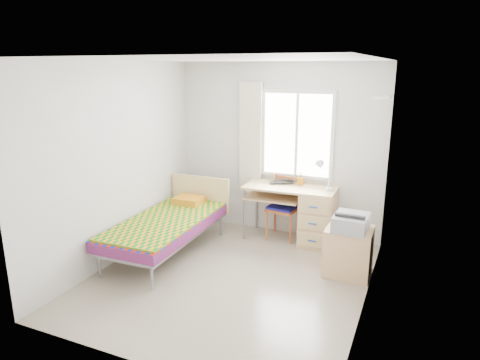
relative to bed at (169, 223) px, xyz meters
name	(u,v)px	position (x,y,z in m)	size (l,w,h in m)	color
floor	(230,278)	(1.09, -0.36, -0.43)	(3.50, 3.50, 0.00)	#BCAD93
ceiling	(229,59)	(1.09, -0.36, 2.17)	(3.50, 3.50, 0.00)	white
wall_back	(278,150)	(1.09, 1.39, 0.87)	(3.20, 3.20, 0.00)	silver
wall_left	(118,164)	(-0.51, -0.36, 0.87)	(3.50, 3.50, 0.00)	silver
wall_right	(372,191)	(2.69, -0.36, 0.87)	(3.50, 3.50, 0.00)	silver
window	(297,135)	(1.39, 1.37, 1.12)	(1.10, 0.04, 1.30)	white
curtain	(251,139)	(0.67, 1.32, 1.02)	(0.35, 0.05, 1.70)	beige
floating_shelf	(382,97)	(2.58, 1.04, 1.72)	(0.20, 0.32, 0.03)	white
bed	(169,223)	(0.00, 0.00, 0.00)	(0.99, 2.06, 0.89)	gray
desk	(313,214)	(1.75, 1.10, 0.02)	(1.34, 0.65, 0.83)	tan
chair	(284,203)	(1.29, 1.17, 0.11)	(0.46, 0.46, 0.96)	#9B441E
cabinet	(348,251)	(2.40, 0.33, -0.13)	(0.57, 0.50, 0.61)	tan
printer	(351,222)	(2.41, 0.29, 0.28)	(0.41, 0.47, 0.20)	#9FA0A7
laptop	(282,184)	(1.25, 1.17, 0.41)	(0.37, 0.24, 0.03)	black
pen_cup	(300,181)	(1.50, 1.24, 0.45)	(0.09, 0.09, 0.11)	orange
task_lamp	(324,172)	(1.89, 1.02, 0.69)	(0.24, 0.34, 0.46)	white
book	(277,200)	(1.20, 1.10, 0.16)	(0.18, 0.25, 0.02)	gray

